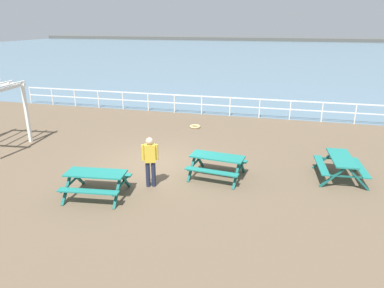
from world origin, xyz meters
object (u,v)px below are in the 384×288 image
Objects in this scene: picnic_table_near_left at (341,163)px; picnic_table_mid_centre at (217,161)px; visitor at (150,159)px; picnic_table_near_right at (96,178)px.

picnic_table_mid_centre is (-4.06, -0.92, 0.00)m from picnic_table_near_left.
visitor reaches higher than picnic_table_mid_centre.
picnic_table_near_right is (-7.35, -3.20, 0.00)m from picnic_table_near_left.
visitor reaches higher than picnic_table_near_left.
picnic_table_near_left is 0.97× the size of picnic_table_mid_centre.
visitor is (-5.99, -2.17, 0.36)m from picnic_table_near_left.
visitor is (-1.93, -1.25, 0.36)m from picnic_table_mid_centre.
picnic_table_near_left and picnic_table_mid_centre have the same top height.
picnic_table_near_right is 1.00× the size of picnic_table_mid_centre.
picnic_table_mid_centre is at bearing 98.35° from picnic_table_near_left.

